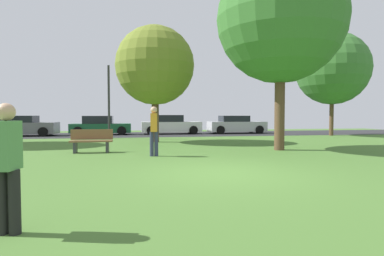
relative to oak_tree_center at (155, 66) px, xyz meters
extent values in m
plane|color=#47702D|center=(1.08, -9.36, -4.11)|extent=(44.00, 44.00, 0.00)
cube|color=#28282B|center=(1.08, 6.64, -4.10)|extent=(44.00, 6.40, 0.01)
cylinder|color=brown|center=(0.00, 0.00, -2.63)|extent=(0.38, 0.38, 2.95)
sphere|color=olive|center=(0.00, 0.00, 0.02)|extent=(4.22, 4.22, 4.22)
cylinder|color=brown|center=(4.88, -4.77, -2.31)|extent=(0.42, 0.42, 3.59)
sphere|color=#38702D|center=(4.88, -4.77, 1.32)|extent=(5.27, 5.27, 5.27)
cylinder|color=brown|center=(12.62, 3.05, -2.67)|extent=(0.28, 0.28, 2.88)
sphere|color=#38702D|center=(12.62, 3.05, 0.62)|extent=(5.05, 5.05, 5.05)
cylinder|color=black|center=(-2.67, -12.77, -3.71)|extent=(0.14, 0.14, 0.80)
cylinder|color=black|center=(-2.51, -12.80, -3.71)|extent=(0.14, 0.14, 0.80)
cube|color=#51894C|center=(-2.59, -12.79, -3.00)|extent=(0.28, 0.36, 0.60)
sphere|color=tan|center=(-2.59, -12.79, -2.59)|extent=(0.22, 0.22, 0.22)
cylinder|color=#2D334C|center=(-0.48, -5.81, -3.67)|extent=(0.14, 0.14, 0.87)
cylinder|color=#2D334C|center=(-0.33, -5.83, -3.67)|extent=(0.14, 0.14, 0.87)
cube|color=orange|center=(-0.40, -5.82, -2.90)|extent=(0.26, 0.34, 0.66)
sphere|color=tan|center=(-0.40, -5.82, -2.46)|extent=(0.24, 0.24, 0.24)
cube|color=slate|center=(-8.77, 6.45, -3.56)|extent=(4.45, 1.89, 0.79)
cube|color=black|center=(-8.99, 6.45, -2.93)|extent=(2.14, 1.66, 0.47)
cylinder|color=black|center=(-7.21, 7.39, -3.79)|extent=(0.64, 0.22, 0.64)
cylinder|color=black|center=(-7.21, 5.50, -3.79)|extent=(0.64, 0.22, 0.64)
cylinder|color=black|center=(-10.32, 7.39, -3.79)|extent=(0.64, 0.22, 0.64)
cube|color=#195633|center=(-3.56, 6.95, -3.62)|extent=(4.32, 1.70, 0.67)
cube|color=black|center=(-3.78, 6.95, -3.00)|extent=(2.07, 1.50, 0.57)
cylinder|color=black|center=(-2.05, 7.80, -3.79)|extent=(0.64, 0.22, 0.64)
cylinder|color=black|center=(-2.05, 6.10, -3.79)|extent=(0.64, 0.22, 0.64)
cylinder|color=black|center=(-5.07, 7.80, -3.79)|extent=(0.64, 0.22, 0.64)
cylinder|color=black|center=(-5.07, 6.10, -3.79)|extent=(0.64, 0.22, 0.64)
cube|color=white|center=(1.64, 6.94, -3.56)|extent=(4.53, 1.75, 0.79)
cube|color=black|center=(1.41, 6.94, -2.91)|extent=(2.17, 1.54, 0.52)
cylinder|color=black|center=(3.23, 7.82, -3.79)|extent=(0.64, 0.22, 0.64)
cylinder|color=black|center=(3.23, 6.07, -3.79)|extent=(0.64, 0.22, 0.64)
cylinder|color=black|center=(0.05, 7.82, -3.79)|extent=(0.64, 0.22, 0.64)
cylinder|color=black|center=(0.05, 6.07, -3.79)|extent=(0.64, 0.22, 0.64)
cube|color=#B7B7BC|center=(6.84, 6.80, -3.56)|extent=(4.46, 1.83, 0.78)
cube|color=black|center=(6.62, 6.80, -2.94)|extent=(2.14, 1.61, 0.47)
cylinder|color=black|center=(8.41, 7.72, -3.79)|extent=(0.64, 0.22, 0.64)
cylinder|color=black|center=(8.41, 5.89, -3.79)|extent=(0.64, 0.22, 0.64)
cylinder|color=black|center=(5.28, 7.72, -3.79)|extent=(0.64, 0.22, 0.64)
cylinder|color=black|center=(5.28, 5.89, -3.79)|extent=(0.64, 0.22, 0.64)
cube|color=brown|center=(-2.74, -4.36, -3.66)|extent=(1.60, 0.44, 0.06)
cube|color=brown|center=(-2.74, -4.16, -3.41)|extent=(1.60, 0.06, 0.40)
cube|color=#333338|center=(-2.14, -4.36, -3.88)|extent=(0.10, 0.40, 0.45)
cube|color=#333338|center=(-3.34, -4.36, -3.88)|extent=(0.10, 0.40, 0.45)
cylinder|color=#2D2D33|center=(-2.66, 2.84, -1.86)|extent=(0.14, 0.14, 4.50)
camera|label=1|loc=(-1.03, -16.92, -2.63)|focal=29.15mm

